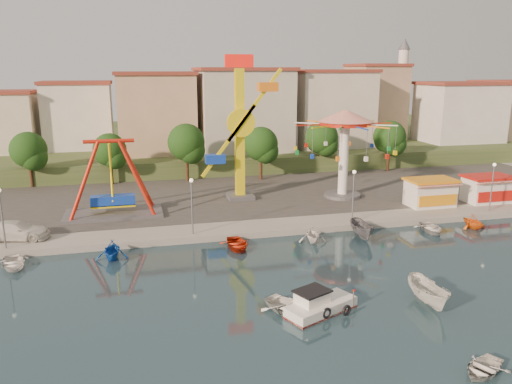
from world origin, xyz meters
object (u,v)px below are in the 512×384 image
object	(u,v)px
pirate_ship_ride	(112,180)
rowboat_a	(290,307)
skiff	(428,293)
van	(16,231)
cabin_motorboat	(319,306)
wave_swinger	(345,134)
kamikaze_tower	(243,132)

from	to	relation	value
pirate_ship_ride	rowboat_a	world-z (taller)	pirate_ship_ride
skiff	van	size ratio (longest dim) A/B	0.77
skiff	van	distance (m)	35.12
skiff	cabin_motorboat	bearing A→B (deg)	176.89
van	rowboat_a	bearing A→B (deg)	-122.36
skiff	pirate_ship_ride	bearing A→B (deg)	132.33
wave_swinger	cabin_motorboat	distance (m)	29.91
wave_swinger	van	world-z (taller)	wave_swinger
cabin_motorboat	rowboat_a	size ratio (longest dim) A/B	1.34
wave_swinger	skiff	distance (m)	28.12
kamikaze_tower	wave_swinger	size ratio (longest dim) A/B	1.42
kamikaze_tower	cabin_motorboat	xyz separation A→B (m)	(-1.06, -27.84, -8.04)
kamikaze_tower	wave_swinger	xyz separation A→B (m)	(11.73, -1.93, -0.31)
pirate_ship_ride	skiff	distance (m)	33.10
skiff	kamikaze_tower	bearing A→B (deg)	105.14
kamikaze_tower	wave_swinger	world-z (taller)	kamikaze_tower
cabin_motorboat	van	bearing A→B (deg)	115.71
cabin_motorboat	pirate_ship_ride	bearing A→B (deg)	95.01
pirate_ship_ride	kamikaze_tower	xyz separation A→B (m)	(14.66, 3.33, 4.11)
kamikaze_tower	skiff	xyz separation A→B (m)	(6.47, -28.56, -7.65)
kamikaze_tower	rowboat_a	bearing A→B (deg)	-96.06
rowboat_a	wave_swinger	bearing A→B (deg)	31.68
rowboat_a	skiff	xyz separation A→B (m)	(9.38, -1.10, 0.44)
kamikaze_tower	van	bearing A→B (deg)	-157.86
rowboat_a	van	bearing A→B (deg)	109.31
pirate_ship_ride	rowboat_a	xyz separation A→B (m)	(11.75, -24.13, -3.99)
wave_swinger	van	bearing A→B (deg)	-167.95
rowboat_a	skiff	distance (m)	9.46
pirate_ship_ride	rowboat_a	bearing A→B (deg)	-64.04
cabin_motorboat	skiff	distance (m)	7.57
pirate_ship_ride	kamikaze_tower	world-z (taller)	kamikaze_tower
wave_swinger	rowboat_a	size ratio (longest dim) A/B	2.94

